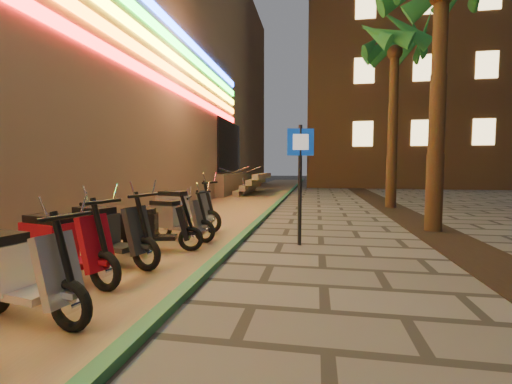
% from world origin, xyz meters
% --- Properties ---
extents(parking_strip, '(3.40, 60.00, 0.01)m').
position_xyz_m(parking_strip, '(-2.60, 10.00, 0.01)').
color(parking_strip, '#8C7251').
rests_on(parking_strip, ground).
extents(green_curb, '(0.18, 60.00, 0.10)m').
position_xyz_m(green_curb, '(-0.90, 10.00, 0.05)').
color(green_curb, '#27693E').
rests_on(green_curb, ground).
extents(planting_strip, '(1.20, 40.00, 0.02)m').
position_xyz_m(planting_strip, '(3.60, 5.00, 0.01)').
color(planting_strip, black).
rests_on(planting_strip, ground).
extents(apartment_block, '(18.00, 16.06, 25.00)m').
position_xyz_m(apartment_block, '(9.00, 32.00, 12.50)').
color(apartment_block, brown).
rests_on(apartment_block, ground).
extents(palm_d, '(2.97, 3.02, 7.16)m').
position_xyz_m(palm_d, '(3.60, 12.00, 5.94)').
color(palm_d, '#472D19').
rests_on(palm_d, ground).
extents(pedestrian_sign, '(0.53, 0.15, 2.44)m').
position_xyz_m(pedestrian_sign, '(0.39, 4.88, 1.58)').
color(pedestrian_sign, black).
rests_on(pedestrian_sign, ground).
extents(scooter_5, '(1.68, 0.73, 1.18)m').
position_xyz_m(scooter_5, '(-2.39, 0.91, 0.51)').
color(scooter_5, black).
rests_on(scooter_5, ground).
extents(scooter_6, '(1.72, 0.85, 1.21)m').
position_xyz_m(scooter_6, '(-2.73, 2.01, 0.53)').
color(scooter_6, black).
rests_on(scooter_6, ground).
extents(scooter_7, '(1.74, 0.85, 1.23)m').
position_xyz_m(scooter_7, '(-2.64, 2.90, 0.53)').
color(scooter_7, black).
rests_on(scooter_7, ground).
extents(scooter_8, '(1.52, 0.74, 1.07)m').
position_xyz_m(scooter_8, '(-2.32, 3.83, 0.47)').
color(scooter_8, black).
rests_on(scooter_8, ground).
extents(scooter_9, '(1.59, 0.72, 1.12)m').
position_xyz_m(scooter_9, '(-2.33, 4.88, 0.49)').
color(scooter_9, black).
rests_on(scooter_9, ground).
extents(scooter_10, '(1.81, 0.90, 1.28)m').
position_xyz_m(scooter_10, '(-2.61, 6.00, 0.56)').
color(scooter_10, black).
rests_on(scooter_10, ground).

